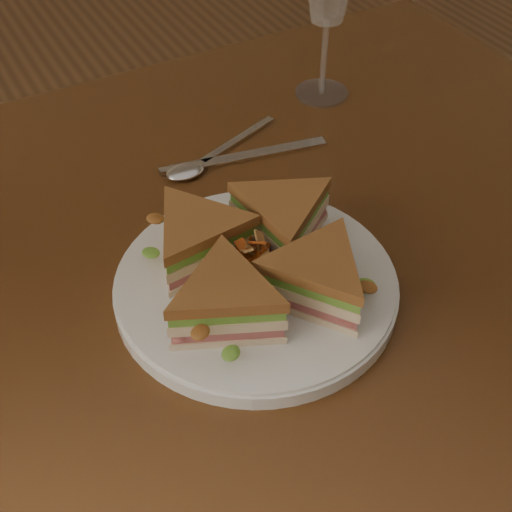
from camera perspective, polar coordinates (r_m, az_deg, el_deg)
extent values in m
cube|color=#371D0C|center=(0.78, -5.18, -1.00)|extent=(1.20, 0.80, 0.04)
cylinder|color=#321C0F|center=(1.46, 9.44, 3.96)|extent=(0.06, 0.06, 0.71)
cylinder|color=silver|center=(0.72, 0.00, -2.43)|extent=(0.28, 0.28, 0.02)
cube|color=silver|center=(0.92, -1.43, 9.26)|extent=(0.13, 0.05, 0.00)
ellipsoid|color=silver|center=(0.87, -5.69, 6.72)|extent=(0.05, 0.03, 0.01)
cube|color=silver|center=(0.90, -0.50, 8.02)|extent=(0.20, 0.05, 0.00)
cube|color=silver|center=(0.88, -6.14, 6.94)|extent=(0.05, 0.02, 0.00)
cylinder|color=white|center=(1.02, 5.26, 12.85)|extent=(0.07, 0.07, 0.00)
cylinder|color=white|center=(1.00, 5.46, 15.55)|extent=(0.01, 0.01, 0.11)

